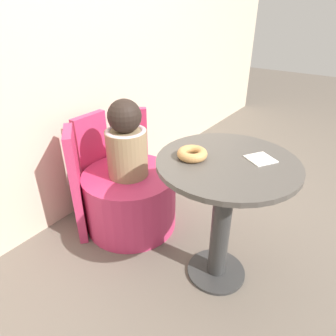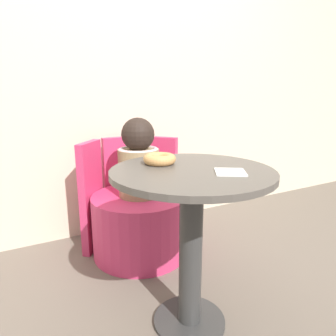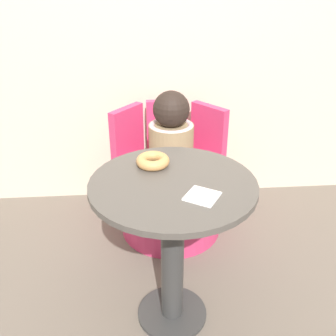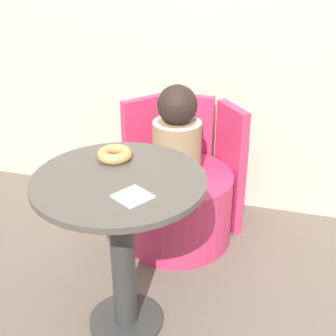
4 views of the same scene
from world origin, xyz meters
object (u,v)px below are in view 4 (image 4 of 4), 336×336
object	(u,v)px
tub_chair	(176,206)
round_table	(121,223)
donut	(115,154)
child_figure	(177,135)

from	to	relation	value
tub_chair	round_table	bearing A→B (deg)	-94.24
tub_chair	donut	size ratio (longest dim) A/B	4.28
round_table	donut	xyz separation A→B (m)	(-0.07, 0.15, 0.22)
child_figure	donut	distance (m)	0.56
tub_chair	child_figure	bearing A→B (deg)	100.62
round_table	donut	world-z (taller)	donut
round_table	tub_chair	bearing A→B (deg)	85.76
round_table	child_figure	world-z (taller)	child_figure
round_table	child_figure	distance (m)	0.69
child_figure	donut	world-z (taller)	child_figure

